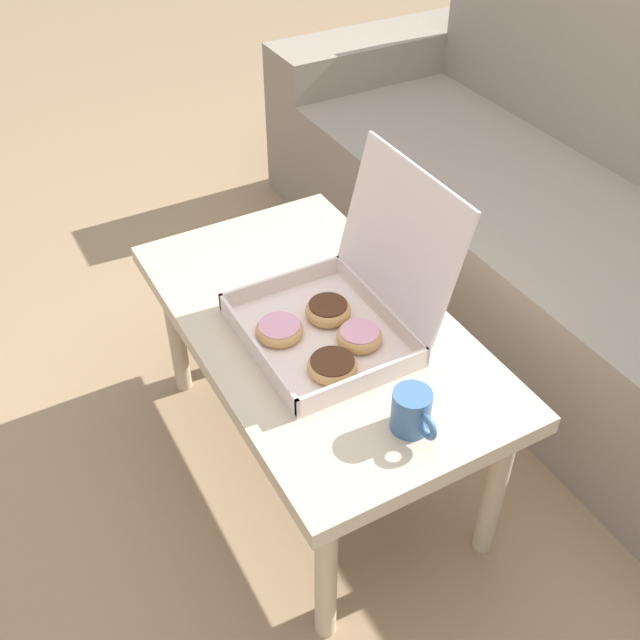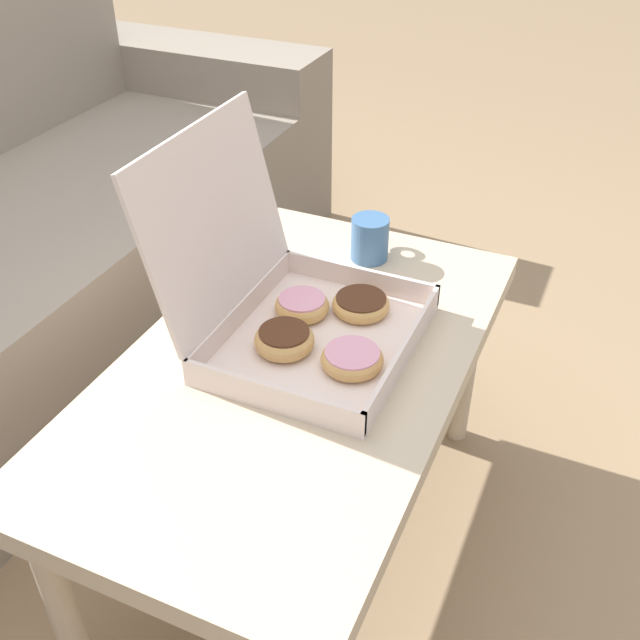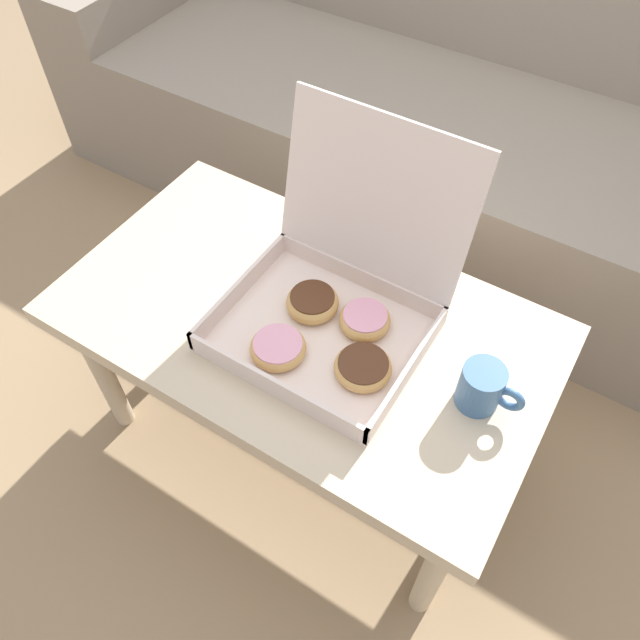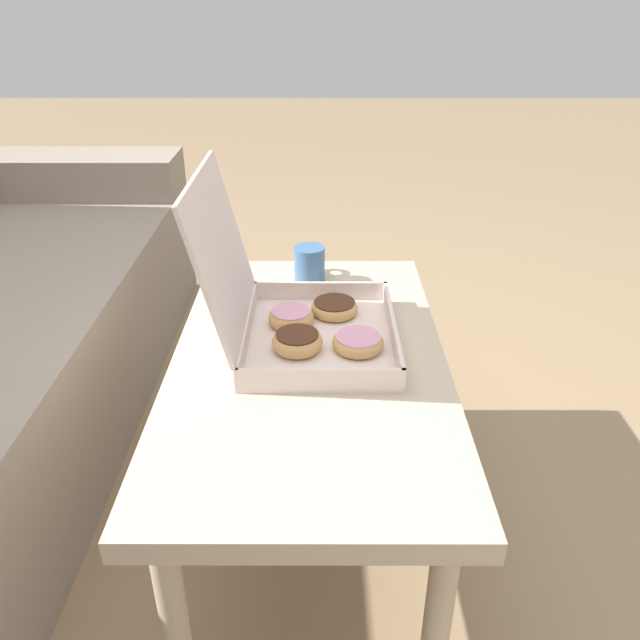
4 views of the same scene
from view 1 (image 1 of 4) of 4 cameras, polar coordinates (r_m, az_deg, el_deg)
The scene contains 5 objects.
ground_plane at distance 1.97m, azimuth 3.32°, elevation -8.90°, with size 12.00×12.00×0.00m, color #937756.
couch at distance 2.22m, azimuth 21.77°, elevation 4.53°, with size 2.56×0.81×0.88m.
coffee_table at distance 1.64m, azimuth -0.19°, elevation -1.49°, with size 0.93×0.53×0.45m.
pastry_box at distance 1.54m, azimuth 1.53°, elevation 0.63°, with size 0.36×0.37×0.34m.
coffee_mug at distance 1.37m, azimuth 7.04°, elevation -6.94°, with size 0.11×0.07×0.09m.
Camera 1 is at (1.07, -0.72, 1.49)m, focal length 42.00 mm.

